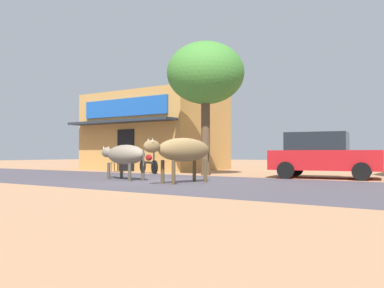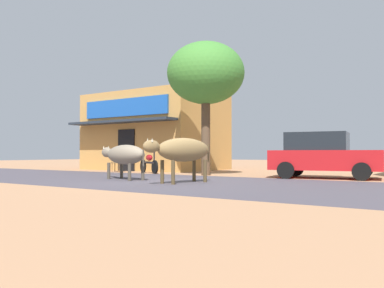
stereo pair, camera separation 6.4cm
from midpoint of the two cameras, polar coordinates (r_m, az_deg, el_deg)
ground at (r=13.01m, az=-3.07°, el=-5.24°), size 80.00×80.00×0.00m
asphalt_road at (r=13.01m, az=-3.07°, el=-5.23°), size 72.00×6.69×0.00m
storefront_left_cafe at (r=22.86m, az=-5.26°, el=1.66°), size 6.92×5.76×4.13m
roadside_tree at (r=16.95m, az=1.78°, el=9.70°), size 3.16×3.16×5.43m
parked_hatchback_car at (r=15.38m, az=17.63°, el=-1.44°), size 4.01×2.36×1.64m
parked_motorcycle at (r=18.52m, az=-6.15°, el=-2.62°), size 1.81×1.01×1.04m
cow_near_brown at (r=14.12m, az=-9.51°, el=-1.50°), size 2.67×1.26×1.18m
cow_far_dark at (r=12.31m, az=-1.42°, el=-0.88°), size 1.08×2.61×1.36m
cafe_chair_near_tree at (r=20.05m, az=-10.48°, el=-2.36°), size 0.58×0.58×0.92m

